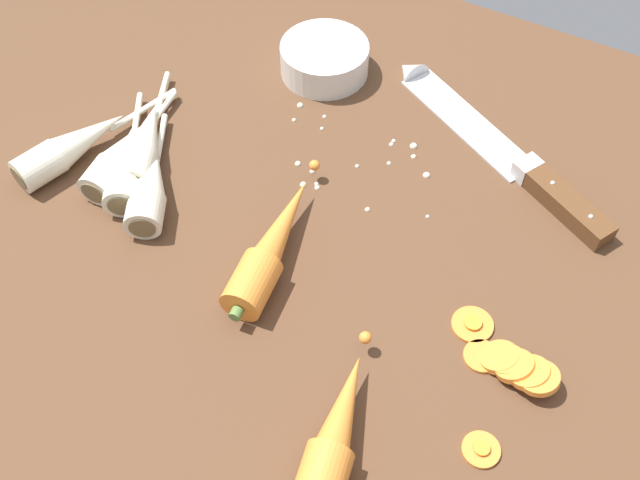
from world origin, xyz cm
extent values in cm
cube|color=brown|center=(0.00, 0.00, -2.00)|extent=(120.00, 90.00, 4.00)
cube|color=silver|center=(6.37, 22.73, 0.25)|extent=(19.75, 13.19, 0.50)
cone|color=silver|center=(-3.55, 27.93, 0.25)|extent=(4.50, 4.90, 3.96)
cube|color=silver|center=(15.22, 18.08, 1.10)|extent=(3.14, 3.53, 2.20)
cube|color=brown|center=(20.98, 15.06, 1.10)|extent=(11.04, 7.59, 2.20)
sphere|color=silver|center=(18.50, 16.36, 2.20)|extent=(0.50, 0.50, 0.50)
sphere|color=silver|center=(23.46, 13.76, 2.20)|extent=(0.50, 0.50, 0.50)
cylinder|color=orange|center=(-2.99, -10.36, 2.10)|extent=(4.97, 6.47, 4.20)
cone|color=orange|center=(-3.96, -3.29, 2.10)|extent=(5.89, 14.69, 3.99)
sphere|color=orange|center=(-5.28, 6.34, 2.10)|extent=(1.20, 1.20, 1.20)
cylinder|color=#5B7F3D|center=(-2.50, -13.90, 2.10)|extent=(1.32, 1.15, 1.20)
cylinder|color=orange|center=(12.21, -23.70, 2.10)|extent=(5.11, 5.59, 4.20)
cone|color=orange|center=(11.01, -18.04, 2.10)|extent=(6.30, 12.14, 3.99)
sphere|color=orange|center=(9.38, -10.34, 2.10)|extent=(1.20, 1.20, 1.20)
cylinder|color=silver|center=(-21.52, -6.66, 2.00)|extent=(5.65, 5.74, 4.00)
cone|color=silver|center=(-24.61, -1.56, 2.00)|extent=(7.20, 8.50, 3.80)
cylinder|color=silver|center=(-27.77, 3.67, 1.10)|extent=(4.88, 7.42, 0.70)
cylinder|color=brown|center=(-20.41, -8.49, 2.00)|extent=(2.55, 1.71, 2.80)
cylinder|color=silver|center=(-24.38, -6.40, 2.00)|extent=(4.50, 4.69, 4.00)
cone|color=silver|center=(-25.12, -0.58, 2.00)|extent=(4.71, 7.93, 3.80)
cylinder|color=silver|center=(-25.87, 5.39, 1.10)|extent=(1.71, 8.15, 0.70)
cylinder|color=brown|center=(-24.12, -8.50, 2.00)|extent=(2.82, 0.65, 2.80)
cylinder|color=silver|center=(-31.83, -8.30, 2.00)|extent=(5.23, 5.90, 4.00)
cone|color=silver|center=(-29.91, -1.64, 2.00)|extent=(6.11, 9.58, 3.80)
cylinder|color=silver|center=(-27.94, 5.18, 1.10)|extent=(3.33, 9.42, 0.70)
cylinder|color=brown|center=(-32.53, -10.70, 2.00)|extent=(2.77, 1.06, 2.80)
cylinder|color=silver|center=(-17.62, -8.01, 2.00)|extent=(5.49, 5.53, 4.00)
cone|color=silver|center=(-20.37, -3.00, 2.00)|extent=(6.85, 8.24, 3.80)
cylinder|color=silver|center=(-23.19, 2.13, 1.10)|extent=(4.42, 7.28, 0.70)
cylinder|color=brown|center=(-16.63, -9.82, 2.00)|extent=(2.60, 1.61, 2.80)
cylinder|color=silver|center=(-22.10, -3.36, 2.00)|extent=(5.51, 5.74, 4.00)
cone|color=silver|center=(-24.72, 2.25, 2.00)|extent=(6.80, 8.80, 3.80)
cylinder|color=silver|center=(-27.40, 8.01, 1.10)|extent=(4.26, 8.07, 0.70)
cylinder|color=brown|center=(-21.15, -5.39, 2.00)|extent=(2.66, 1.46, 2.80)
cylinder|color=orange|center=(19.43, -5.82, 0.35)|extent=(3.49, 3.49, 0.70)
cylinder|color=orange|center=(20.93, -5.38, 0.60)|extent=(3.76, 3.73, 2.11)
cylinder|color=orange|center=(21.64, -5.53, 0.84)|extent=(3.55, 3.49, 1.90)
cylinder|color=orange|center=(22.48, -5.86, 1.08)|extent=(3.77, 3.78, 2.35)
cylinder|color=orange|center=(23.91, -5.99, 1.33)|extent=(3.83, 3.81, 2.24)
cylinder|color=orange|center=(24.85, -6.23, 1.57)|extent=(3.82, 3.76, 1.71)
cylinder|color=orange|center=(22.74, -14.40, 0.35)|extent=(3.39, 3.39, 0.70)
cylinder|color=#FF9E2B|center=(22.74, -14.40, 0.62)|extent=(1.42, 1.42, 0.16)
cylinder|color=orange|center=(17.38, -3.04, 0.35)|extent=(4.08, 4.08, 0.70)
cylinder|color=#FF9E2B|center=(17.38, -3.04, 0.62)|extent=(1.72, 1.72, 0.16)
cylinder|color=white|center=(-12.98, 22.75, 2.00)|extent=(11.00, 11.00, 4.00)
cylinder|color=#BCBCB8|center=(-12.98, 22.75, 2.48)|extent=(8.80, 8.80, 2.80)
sphere|color=silver|center=(1.05, 12.37, 0.25)|extent=(0.50, 0.50, 0.50)
sphere|color=silver|center=(-4.32, 5.21, 0.31)|extent=(0.62, 0.62, 0.62)
sphere|color=silver|center=(-9.03, 15.52, 0.25)|extent=(0.49, 0.49, 0.49)
sphere|color=silver|center=(8.08, 7.34, 0.21)|extent=(0.43, 0.43, 0.43)
sphere|color=silver|center=(-11.94, 13.26, 0.25)|extent=(0.51, 0.51, 0.51)
sphere|color=silver|center=(-4.67, 5.66, 0.23)|extent=(0.46, 0.46, 0.46)
sphere|color=silver|center=(3.09, 14.66, 0.30)|extent=(0.61, 0.61, 0.61)
sphere|color=silver|center=(1.98, 5.09, 0.29)|extent=(0.57, 0.57, 0.57)
sphere|color=silver|center=(-8.32, 13.61, 0.23)|extent=(0.46, 0.46, 0.46)
sphere|color=silver|center=(5.55, 12.74, 0.42)|extent=(0.83, 0.83, 0.83)
sphere|color=silver|center=(-7.99, 7.32, 0.35)|extent=(0.70, 0.70, 0.70)
sphere|color=silver|center=(-5.96, 7.09, 0.33)|extent=(0.65, 0.65, 0.65)
sphere|color=silver|center=(-12.54, 15.81, 0.39)|extent=(0.77, 0.77, 0.77)
sphere|color=silver|center=(0.06, 15.84, 0.25)|extent=(0.51, 0.51, 0.51)
sphere|color=silver|center=(2.39, 16.19, 0.44)|extent=(0.87, 0.87, 0.87)
sphere|color=silver|center=(-1.92, 10.25, 0.24)|extent=(0.48, 0.48, 0.48)
sphere|color=silver|center=(-5.89, 4.85, 0.37)|extent=(0.75, 0.75, 0.75)
sphere|color=silver|center=(0.08, 15.19, 0.27)|extent=(0.53, 0.53, 0.53)
camera|label=1|loc=(22.71, -43.30, 63.43)|focal=42.62mm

